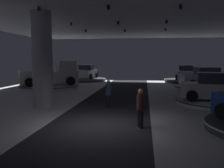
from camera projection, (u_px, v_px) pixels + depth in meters
The scene contains 14 objects.
ground at pixel (99, 125), 10.17m from camera, with size 24.00×44.00×0.06m.
column_left at pixel (42, 60), 13.89m from camera, with size 1.15×1.15×5.50m.
display_platform_mid_right at pixel (216, 102), 14.89m from camera, with size 4.86×4.86×0.25m.
display_car_mid_right at pixel (216, 88), 14.81m from camera, with size 4.45×2.79×1.71m.
display_platform_far_left at pixel (49, 86), 23.22m from camera, with size 5.68×5.68×0.29m.
pickup_truck_far_left at pixel (52, 75), 23.24m from camera, with size 5.62×4.60×2.30m.
display_platform_deep_left at pixel (86, 80), 30.80m from camera, with size 4.99×4.99×0.35m.
display_car_deep_left at pixel (86, 72), 30.74m from camera, with size 2.37×4.31×1.71m.
display_platform_deep_right at pixel (186, 81), 29.01m from camera, with size 5.13×5.13×0.35m.
display_car_deep_right at pixel (186, 73), 28.88m from camera, with size 2.87×4.47×1.71m.
display_platform_far_right at pixel (204, 88), 21.92m from camera, with size 5.42×5.42×0.33m.
display_car_far_right at pixel (205, 78), 21.83m from camera, with size 4.43×2.73×1.71m.
visitor_walking_near at pixel (108, 92), 13.68m from camera, with size 0.32×0.32×1.59m.
visitor_walking_far at pixel (141, 106), 9.66m from camera, with size 0.32×0.32×1.59m.
Camera 1 is at (1.90, -9.77, 2.76)m, focal length 38.61 mm.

